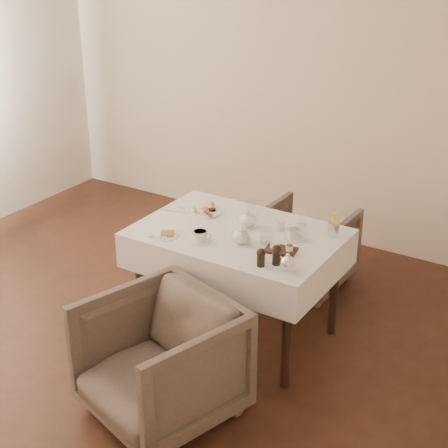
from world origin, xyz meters
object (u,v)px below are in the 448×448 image
armchair_far (305,247)px  breakfast_plate (204,211)px  teapot_centre (248,219)px  armchair_near (160,361)px  table (238,248)px

armchair_far → breakfast_plate: bearing=60.2°
breakfast_plate → teapot_centre: (0.38, -0.06, 0.05)m
breakfast_plate → armchair_near: bearing=-81.5°
armchair_near → teapot_centre: size_ratio=5.23×
armchair_near → teapot_centre: bearing=109.8°
armchair_far → armchair_near: bearing=91.0°
armchair_near → armchair_far: bearing=106.9°
breakfast_plate → teapot_centre: size_ratio=1.75×
armchair_far → breakfast_plate: 0.95m
armchair_near → teapot_centre: teapot_centre is taller
breakfast_plate → teapot_centre: teapot_centre is taller
table → breakfast_plate: breakfast_plate is taller
table → breakfast_plate: 0.41m
armchair_far → table: bearing=86.4°
armchair_far → teapot_centre: 0.93m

